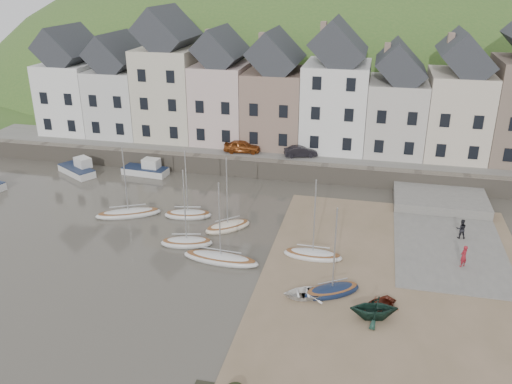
% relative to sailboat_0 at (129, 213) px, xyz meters
% --- Properties ---
extents(ground, '(160.00, 160.00, 0.00)m').
position_rel_sailboat_0_xyz_m(ground, '(10.97, -5.43, -0.26)').
color(ground, '#413D33').
rests_on(ground, ground).
extents(quay_land, '(90.00, 30.00, 1.50)m').
position_rel_sailboat_0_xyz_m(quay_land, '(10.97, 26.57, 0.49)').
color(quay_land, '#3A6026').
rests_on(quay_land, ground).
extents(quay_street, '(70.00, 7.00, 0.10)m').
position_rel_sailboat_0_xyz_m(quay_street, '(10.97, 15.07, 1.29)').
color(quay_street, slate).
rests_on(quay_street, quay_land).
extents(seawall, '(70.00, 1.20, 1.80)m').
position_rel_sailboat_0_xyz_m(seawall, '(10.97, 11.57, 0.64)').
color(seawall, slate).
rests_on(seawall, ground).
extents(beach, '(18.00, 26.00, 0.06)m').
position_rel_sailboat_0_xyz_m(beach, '(21.97, -5.43, -0.23)').
color(beach, '#756247').
rests_on(beach, ground).
extents(slipway, '(8.00, 18.00, 0.12)m').
position_rel_sailboat_0_xyz_m(slipway, '(25.97, 2.57, -0.20)').
color(slipway, slate).
rests_on(slipway, ground).
extents(hillside, '(134.40, 84.00, 84.00)m').
position_rel_sailboat_0_xyz_m(hillside, '(5.98, 54.56, -18.25)').
color(hillside, '#3A6026').
rests_on(hillside, ground).
extents(townhouse_terrace, '(61.05, 8.00, 13.93)m').
position_rel_sailboat_0_xyz_m(townhouse_terrace, '(12.73, 18.57, 7.07)').
color(townhouse_terrace, white).
rests_on(townhouse_terrace, quay_land).
extents(sailboat_0, '(5.57, 3.74, 6.32)m').
position_rel_sailboat_0_xyz_m(sailboat_0, '(0.00, 0.00, 0.00)').
color(sailboat_0, silver).
rests_on(sailboat_0, ground).
extents(sailboat_1, '(4.20, 2.29, 6.32)m').
position_rel_sailboat_0_xyz_m(sailboat_1, '(5.00, 0.92, 0.01)').
color(sailboat_1, silver).
rests_on(sailboat_1, ground).
extents(sailboat_2, '(3.92, 3.72, 6.32)m').
position_rel_sailboat_0_xyz_m(sailboat_2, '(8.90, -0.56, 0.01)').
color(sailboat_2, beige).
rests_on(sailboat_2, ground).
extents(sailboat_3, '(4.18, 2.34, 6.32)m').
position_rel_sailboat_0_xyz_m(sailboat_3, '(6.58, -3.83, 0.01)').
color(sailboat_3, silver).
rests_on(sailboat_3, ground).
extents(sailboat_4, '(5.80, 1.92, 6.32)m').
position_rel_sailboat_0_xyz_m(sailboat_4, '(9.80, -5.64, -0.00)').
color(sailboat_4, silver).
rests_on(sailboat_4, ground).
extents(sailboat_5, '(4.05, 3.35, 6.32)m').
position_rel_sailboat_0_xyz_m(sailboat_5, '(17.97, -8.00, 0.01)').
color(sailboat_5, '#131F3B').
rests_on(sailboat_5, ground).
extents(sailboat_6, '(4.33, 1.57, 6.32)m').
position_rel_sailboat_0_xyz_m(sailboat_6, '(16.16, -3.62, 0.01)').
color(sailboat_6, silver).
rests_on(sailboat_6, ground).
extents(motorboat_0, '(4.90, 3.90, 1.70)m').
position_rel_sailboat_0_xyz_m(motorboat_0, '(-9.41, 8.20, 0.32)').
color(motorboat_0, silver).
rests_on(motorboat_0, ground).
extents(motorboat_2, '(4.78, 2.14, 1.70)m').
position_rel_sailboat_0_xyz_m(motorboat_2, '(-2.52, 9.63, 0.32)').
color(motorboat_2, silver).
rests_on(motorboat_2, ground).
extents(rowboat_white, '(3.25, 2.72, 0.58)m').
position_rel_sailboat_0_xyz_m(rowboat_white, '(16.32, -8.83, 0.09)').
color(rowboat_white, white).
rests_on(rowboat_white, beach).
extents(rowboat_green, '(3.29, 2.98, 1.50)m').
position_rel_sailboat_0_xyz_m(rowboat_green, '(20.63, -10.16, 0.55)').
color(rowboat_green, '#163228').
rests_on(rowboat_green, beach).
extents(rowboat_red, '(3.06, 3.17, 0.53)m').
position_rel_sailboat_0_xyz_m(rowboat_red, '(20.88, -9.16, 0.07)').
color(rowboat_red, maroon).
rests_on(rowboat_red, beach).
extents(person_red, '(0.69, 0.69, 1.62)m').
position_rel_sailboat_0_xyz_m(person_red, '(26.56, -2.67, 0.67)').
color(person_red, maroon).
rests_on(person_red, slipway).
extents(person_dark, '(0.81, 0.65, 1.57)m').
position_rel_sailboat_0_xyz_m(person_dark, '(26.93, 1.81, 0.64)').
color(person_dark, black).
rests_on(person_dark, slipway).
extents(car_left, '(3.95, 1.92, 1.30)m').
position_rel_sailboat_0_xyz_m(car_left, '(6.39, 14.07, 1.99)').
color(car_left, brown).
rests_on(car_left, quay_street).
extents(car_right, '(3.54, 2.16, 1.10)m').
position_rel_sailboat_0_xyz_m(car_right, '(12.58, 14.07, 1.89)').
color(car_right, black).
rests_on(car_right, quay_street).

